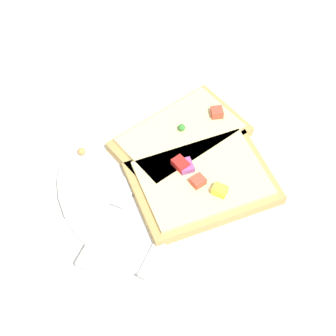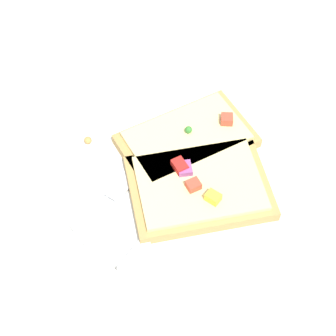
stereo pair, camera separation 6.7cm
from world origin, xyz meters
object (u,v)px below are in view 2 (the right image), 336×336
at_px(pizza_slice_main, 190,141).
at_px(knife, 114,195).
at_px(fork, 179,197).
at_px(plate, 168,176).
at_px(pizza_slice_corner, 199,186).

bearing_deg(pizza_slice_main, knife, -169.10).
height_order(fork, pizza_slice_main, pizza_slice_main).
relative_size(plate, pizza_slice_main, 1.43).
bearing_deg(pizza_slice_main, plate, -152.55).
distance_m(fork, knife, 0.08).
relative_size(knife, pizza_slice_main, 1.14).
xyz_separation_m(plate, pizza_slice_main, (0.01, 0.05, 0.02)).
bearing_deg(pizza_slice_corner, pizza_slice_main, -94.70).
distance_m(knife, pizza_slice_corner, 0.10).
xyz_separation_m(pizza_slice_main, pizza_slice_corner, (0.04, -0.06, 0.00)).
xyz_separation_m(knife, pizza_slice_corner, (0.08, 0.05, 0.01)).
distance_m(plate, fork, 0.04).
relative_size(fork, knife, 0.96).
distance_m(knife, pizza_slice_main, 0.12).
distance_m(fork, pizza_slice_corner, 0.03).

